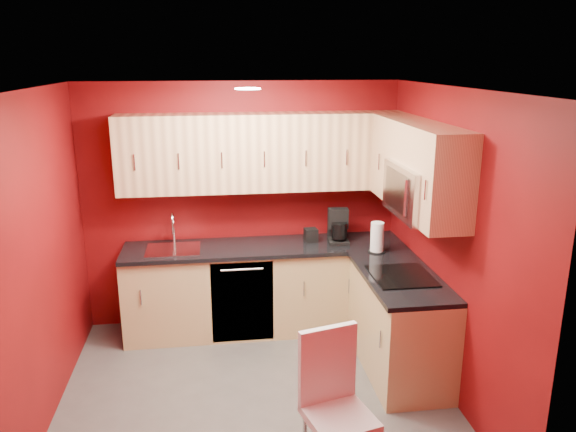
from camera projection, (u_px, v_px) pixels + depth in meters
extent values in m
plane|color=#4F4D4A|center=(256.00, 395.00, 4.69)|extent=(3.20, 3.20, 0.00)
plane|color=white|center=(251.00, 89.00, 4.01)|extent=(3.20, 3.20, 0.00)
plane|color=maroon|center=(242.00, 205.00, 5.78)|extent=(3.20, 0.00, 3.20)
plane|color=maroon|center=(276.00, 350.00, 2.92)|extent=(3.20, 0.00, 3.20)
plane|color=maroon|center=(37.00, 264.00, 4.14)|extent=(0.00, 3.00, 3.00)
plane|color=maroon|center=(450.00, 245.00, 4.56)|extent=(0.00, 3.00, 3.00)
cube|color=tan|center=(265.00, 289.00, 5.74)|extent=(2.80, 0.60, 0.87)
cube|color=tan|center=(399.00, 324.00, 4.98)|extent=(0.60, 1.30, 0.87)
cube|color=black|center=(265.00, 247.00, 5.60)|extent=(2.80, 0.63, 0.04)
cube|color=black|center=(401.00, 277.00, 4.84)|extent=(0.63, 1.27, 0.04)
cube|color=#DEB27D|center=(262.00, 152.00, 5.48)|extent=(2.80, 0.35, 0.75)
cube|color=#DEB27D|center=(398.00, 157.00, 5.20)|extent=(0.35, 0.57, 0.75)
cube|color=#DEB27D|center=(450.00, 184.00, 4.10)|extent=(0.35, 0.22, 0.75)
cube|color=#DEB27D|center=(427.00, 145.00, 4.51)|extent=(0.35, 0.76, 0.33)
cube|color=silver|center=(421.00, 191.00, 4.61)|extent=(0.40, 0.76, 0.42)
cube|color=black|center=(398.00, 191.00, 4.58)|extent=(0.02, 0.62, 0.33)
cylinder|color=silver|center=(405.00, 198.00, 4.36)|extent=(0.02, 0.02, 0.29)
cube|color=black|center=(402.00, 276.00, 4.79)|extent=(0.50, 0.55, 0.01)
cube|color=silver|center=(173.00, 250.00, 5.47)|extent=(0.52, 0.42, 0.02)
cylinder|color=silver|center=(174.00, 231.00, 5.63)|extent=(0.02, 0.02, 0.26)
torus|color=silver|center=(172.00, 220.00, 5.53)|extent=(0.02, 0.16, 0.16)
cylinder|color=silver|center=(172.00, 228.00, 5.47)|extent=(0.02, 0.02, 0.12)
cube|color=black|center=(242.00, 302.00, 5.43)|extent=(0.60, 0.02, 0.82)
cylinder|color=white|center=(248.00, 89.00, 4.30)|extent=(0.20, 0.20, 0.01)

